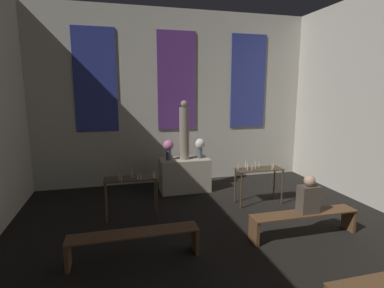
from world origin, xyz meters
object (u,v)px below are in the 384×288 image
(flower_vase_left, at_px, (168,147))
(pew_back_left, at_px, (134,240))
(pew_back_right, at_px, (304,219))
(person_seated, at_px, (308,196))
(altar, at_px, (185,175))
(candle_rack_right, at_px, (259,174))
(candle_rack_left, at_px, (131,184))
(statue, at_px, (184,132))
(flower_vase_right, at_px, (200,146))

(flower_vase_left, relative_size, pew_back_left, 0.26)
(pew_back_right, distance_m, person_seated, 0.44)
(altar, bearing_deg, candle_rack_right, -42.73)
(flower_vase_left, bearing_deg, candle_rack_left, -127.58)
(altar, height_order, statue, statue)
(flower_vase_left, bearing_deg, flower_vase_right, 0.00)
(altar, relative_size, candle_rack_left, 1.19)
(candle_rack_left, distance_m, person_seated, 3.53)
(flower_vase_left, bearing_deg, pew_back_left, -109.92)
(flower_vase_left, bearing_deg, statue, 0.00)
(flower_vase_right, relative_size, candle_rack_left, 0.48)
(person_seated, bearing_deg, pew_back_right, -180.00)
(flower_vase_right, relative_size, pew_back_right, 0.26)
(statue, distance_m, pew_back_right, 3.68)
(altar, bearing_deg, statue, 90.00)
(flower_vase_right, distance_m, pew_back_right, 3.39)
(flower_vase_left, xyz_separation_m, candle_rack_right, (1.91, -1.37, -0.49))
(statue, distance_m, flower_vase_right, 0.58)
(candle_rack_left, height_order, pew_back_right, candle_rack_left)
(statue, distance_m, pew_back_left, 3.68)
(altar, relative_size, flower_vase_right, 2.49)
(altar, height_order, flower_vase_right, flower_vase_right)
(pew_back_right, xyz_separation_m, person_seated, (0.06, 0.00, 0.44))
(candle_rack_left, height_order, candle_rack_right, candle_rack_left)
(statue, bearing_deg, candle_rack_left, -137.21)
(altar, xyz_separation_m, candle_rack_left, (-1.49, -1.38, 0.28))
(flower_vase_right, distance_m, candle_rack_right, 1.80)
(flower_vase_left, distance_m, flower_vase_right, 0.86)
(flower_vase_left, height_order, person_seated, flower_vase_left)
(person_seated, bearing_deg, statue, 117.54)
(flower_vase_left, relative_size, person_seated, 0.74)
(candle_rack_left, xyz_separation_m, pew_back_right, (3.03, -1.71, -0.38))
(flower_vase_right, distance_m, person_seated, 3.33)
(flower_vase_right, distance_m, pew_back_left, 3.76)
(flower_vase_right, bearing_deg, person_seated, -69.06)
(candle_rack_right, relative_size, pew_back_right, 0.53)
(statue, bearing_deg, person_seated, -62.46)
(statue, bearing_deg, pew_back_right, -63.39)
(pew_back_left, relative_size, pew_back_right, 1.00)
(flower_vase_right, height_order, pew_back_right, flower_vase_right)
(statue, height_order, candle_rack_left, statue)
(pew_back_left, bearing_deg, flower_vase_left, 70.08)
(statue, height_order, pew_back_right, statue)
(altar, distance_m, pew_back_left, 3.45)
(altar, distance_m, pew_back_right, 3.45)
(statue, relative_size, candle_rack_left, 1.40)
(candle_rack_left, bearing_deg, pew_back_right, -29.40)
(altar, distance_m, flower_vase_right, 0.89)
(flower_vase_right, height_order, candle_rack_left, flower_vase_right)
(statue, distance_m, candle_rack_right, 2.21)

